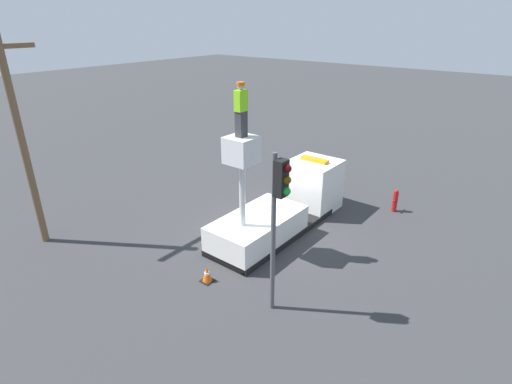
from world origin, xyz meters
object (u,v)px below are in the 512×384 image
Objects in this scene: fire_hydrant at (395,201)px; utility_pole at (21,136)px; worker at (241,110)px; traffic_light_pole at (278,205)px; traffic_cone_rear at (207,274)px; bucket_truck at (284,207)px.

fire_hydrant is 0.14× the size of utility_pole.
worker reaches higher than traffic_light_pole.
utility_pole reaches higher than traffic_cone_rear.
worker is at bearing 57.22° from traffic_light_pole.
traffic_light_pole is 4.63× the size of fire_hydrant.
utility_pole is at bearing 106.63° from traffic_cone_rear.
worker is 7.90m from utility_pole.
utility_pole reaches higher than traffic_light_pole.
fire_hydrant is 15.12m from utility_pole.
worker is 5.46m from traffic_cone_rear.
traffic_light_pole is 4.13m from traffic_cone_rear.
utility_pole is at bearing 103.83° from traffic_light_pole.
fire_hydrant reaches higher than traffic_cone_rear.
bucket_truck is 12.48× the size of traffic_cone_rear.
traffic_cone_rear is (-0.28, 2.59, -3.20)m from traffic_light_pole.
bucket_truck is at bearing 2.24° from traffic_cone_rear.
worker is 0.36× the size of traffic_light_pole.
worker is (-2.63, 0.00, 4.43)m from bucket_truck.
utility_pole reaches higher than fire_hydrant.
bucket_truck is 5.15m from worker.
worker is at bearing -58.32° from utility_pole.
utility_pole is (-2.32, 9.43, 0.73)m from traffic_light_pole.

